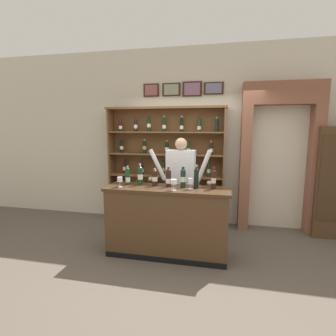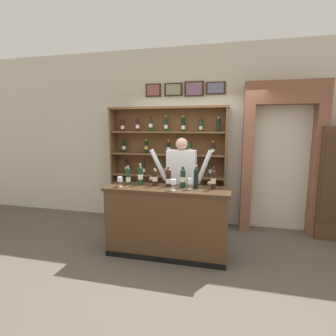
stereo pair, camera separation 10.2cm
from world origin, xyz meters
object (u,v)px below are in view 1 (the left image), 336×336
object	(u,v)px
wine_glass_spare	(174,182)
tasting_bottle_super_tuscan	(128,176)
tasting_bottle_rosso	(140,175)
shopkeeper	(181,178)
wine_shelf	(166,164)
tasting_bottle_prosecco	(155,177)
tasting_counter	(167,222)
tasting_bottle_vin_santo	(183,177)
tasting_bottle_bianco	(213,179)
wine_glass_right	(191,182)
tasting_bottle_chianti	(196,178)
tasting_bottle_brunello	(169,178)
wine_glass_center	(120,180)

from	to	relation	value
wine_glass_spare	tasting_bottle_super_tuscan	bearing A→B (deg)	164.53
tasting_bottle_rosso	shopkeeper	bearing A→B (deg)	38.07
wine_shelf	tasting_bottle_rosso	bearing A→B (deg)	-95.41
wine_shelf	tasting_bottle_prosecco	distance (m)	1.25
shopkeeper	tasting_counter	bearing A→B (deg)	-101.98
tasting_bottle_vin_santo	tasting_bottle_bianco	bearing A→B (deg)	0.81
shopkeeper	tasting_bottle_bianco	distance (m)	0.71
wine_shelf	wine_glass_right	size ratio (longest dim) A/B	14.75
tasting_bottle_prosecco	tasting_bottle_vin_santo	bearing A→B (deg)	-2.14
wine_glass_spare	wine_glass_right	bearing A→B (deg)	27.95
tasting_counter	wine_glass_right	distance (m)	0.71
tasting_bottle_chianti	tasting_bottle_brunello	bearing A→B (deg)	177.71
wine_shelf	wine_glass_center	xyz separation A→B (m)	(-0.36, -1.43, -0.05)
tasting_bottle_bianco	tasting_bottle_rosso	bearing A→B (deg)	178.45
shopkeeper	wine_glass_right	xyz separation A→B (m)	(0.23, -0.54, 0.06)
tasting_bottle_prosecco	wine_glass_center	size ratio (longest dim) A/B	1.77
tasting_bottle_brunello	tasting_bottle_super_tuscan	bearing A→B (deg)	-179.88
tasting_bottle_bianco	wine_glass_center	xyz separation A→B (m)	(-1.33, -0.17, -0.04)
wine_glass_center	wine_glass_right	size ratio (longest dim) A/B	0.96
tasting_counter	wine_glass_spare	size ratio (longest dim) A/B	11.68
tasting_bottle_rosso	tasting_bottle_bianco	size ratio (longest dim) A/B	1.02
wine_glass_spare	tasting_bottle_prosecco	bearing A→B (deg)	146.95
wine_glass_right	tasting_bottle_rosso	bearing A→B (deg)	171.64
wine_shelf	tasting_bottle_super_tuscan	size ratio (longest dim) A/B	8.01
tasting_bottle_brunello	wine_glass_center	distance (m)	0.71
tasting_bottle_super_tuscan	tasting_bottle_bianco	world-z (taller)	tasting_bottle_bianco
tasting_bottle_super_tuscan	wine_glass_spare	xyz separation A→B (m)	(0.75, -0.21, -0.02)
tasting_bottle_chianti	wine_glass_right	bearing A→B (deg)	-131.91
tasting_bottle_brunello	wine_glass_center	size ratio (longest dim) A/B	1.97
wine_glass_center	wine_glass_right	bearing A→B (deg)	4.71
shopkeeper	tasting_bottle_bianco	size ratio (longest dim) A/B	5.48
tasting_bottle_vin_santo	wine_glass_right	distance (m)	0.15
tasting_counter	tasting_bottle_prosecco	xyz separation A→B (m)	(-0.20, 0.08, 0.64)
tasting_bottle_rosso	tasting_bottle_vin_santo	distance (m)	0.66
tasting_bottle_prosecco	tasting_bottle_bianco	distance (m)	0.85
tasting_bottle_brunello	tasting_counter	bearing A→B (deg)	-94.00
tasting_bottle_bianco	wine_glass_right	bearing A→B (deg)	-164.46
tasting_bottle_chianti	tasting_counter	bearing A→B (deg)	-172.25
tasting_bottle_super_tuscan	wine_shelf	bearing A→B (deg)	76.37
wine_shelf	tasting_bottle_bianco	xyz separation A→B (m)	(0.97, -1.26, -0.01)
tasting_counter	tasting_bottle_bianco	xyz separation A→B (m)	(0.65, 0.07, 0.66)
tasting_counter	tasting_bottle_bianco	world-z (taller)	tasting_bottle_bianco
wine_glass_center	tasting_bottle_super_tuscan	bearing A→B (deg)	71.93
wine_glass_spare	tasting_bottle_vin_santo	bearing A→B (deg)	63.47
tasting_counter	wine_glass_right	xyz separation A→B (m)	(0.34, -0.02, 0.62)
tasting_bottle_super_tuscan	tasting_bottle_vin_santo	xyz separation A→B (m)	(0.84, -0.01, 0.02)
wine_glass_center	wine_shelf	bearing A→B (deg)	75.82
tasting_bottle_chianti	wine_glass_spare	world-z (taller)	tasting_bottle_chianti
tasting_bottle_chianti	tasting_bottle_bianco	bearing A→B (deg)	2.67
tasting_bottle_prosecco	wine_glass_spare	size ratio (longest dim) A/B	1.70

